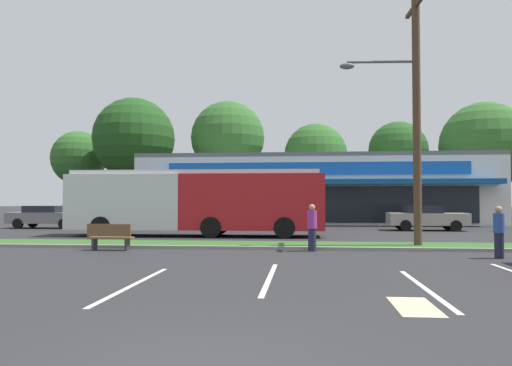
# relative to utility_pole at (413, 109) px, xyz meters

# --- Properties ---
(grass_median) EXTENTS (56.00, 2.20, 0.12)m
(grass_median) POSITION_rel_utility_pole_xyz_m (-5.27, 0.19, -5.17)
(grass_median) COLOR #2D5B23
(grass_median) RESTS_ON ground_plane
(curb_lip) EXTENTS (56.00, 0.24, 0.12)m
(curb_lip) POSITION_rel_utility_pole_xyz_m (-5.27, -1.03, -5.17)
(curb_lip) COLOR gray
(curb_lip) RESTS_ON ground_plane
(parking_stripe_0) EXTENTS (0.12, 4.80, 0.01)m
(parking_stripe_0) POSITION_rel_utility_pole_xyz_m (-7.73, -8.71, -5.22)
(parking_stripe_0) COLOR silver
(parking_stripe_0) RESTS_ON ground_plane
(parking_stripe_1) EXTENTS (0.12, 4.80, 0.01)m
(parking_stripe_1) POSITION_rel_utility_pole_xyz_m (-4.89, -7.53, -5.22)
(parking_stripe_1) COLOR silver
(parking_stripe_1) RESTS_ON ground_plane
(parking_stripe_2) EXTENTS (0.12, 4.80, 0.01)m
(parking_stripe_2) POSITION_rel_utility_pole_xyz_m (-1.62, -8.56, -5.22)
(parking_stripe_2) COLOR silver
(parking_stripe_2) RESTS_ON ground_plane
(lot_arrow) EXTENTS (0.70, 1.60, 0.01)m
(lot_arrow) POSITION_rel_utility_pole_xyz_m (-2.22, -10.38, -5.22)
(lot_arrow) COLOR beige
(lot_arrow) RESTS_ON ground_plane
(storefront_building) EXTENTS (26.42, 13.56, 5.19)m
(storefront_building) POSITION_rel_utility_pole_xyz_m (-3.25, 22.30, -2.63)
(storefront_building) COLOR silver
(storefront_building) RESTS_ON ground_plane
(tree_far_left) EXTENTS (5.83, 5.83, 9.18)m
(tree_far_left) POSITION_rel_utility_pole_xyz_m (-28.20, 32.36, 1.02)
(tree_far_left) COLOR #473323
(tree_far_left) RESTS_ON ground_plane
(tree_left) EXTENTS (8.16, 8.16, 12.00)m
(tree_left) POSITION_rel_utility_pole_xyz_m (-21.08, 29.35, 2.69)
(tree_left) COLOR #473323
(tree_left) RESTS_ON ground_plane
(tree_mid_left) EXTENTS (7.37, 7.37, 11.67)m
(tree_mid_left) POSITION_rel_utility_pole_xyz_m (-11.68, 30.26, 2.74)
(tree_mid_left) COLOR #473323
(tree_mid_left) RESTS_ON ground_plane
(tree_mid) EXTENTS (6.16, 6.16, 9.26)m
(tree_mid) POSITION_rel_utility_pole_xyz_m (-2.92, 30.07, 0.94)
(tree_mid) COLOR #473323
(tree_mid) RESTS_ON ground_plane
(tree_mid_right) EXTENTS (5.80, 5.80, 9.51)m
(tree_mid_right) POSITION_rel_utility_pole_xyz_m (5.18, 31.07, 1.36)
(tree_mid_right) COLOR #473323
(tree_mid_right) RESTS_ON ground_plane
(tree_right) EXTENTS (8.20, 8.20, 10.96)m
(tree_right) POSITION_rel_utility_pole_xyz_m (12.82, 29.40, 1.63)
(tree_right) COLOR #473323
(tree_right) RESTS_ON ground_plane
(utility_pole) EXTENTS (3.03, 2.40, 9.77)m
(utility_pole) POSITION_rel_utility_pole_xyz_m (0.00, 0.00, 0.00)
(utility_pole) COLOR #4C3826
(utility_pole) RESTS_ON ground_plane
(city_bus) EXTENTS (12.68, 2.75, 3.25)m
(city_bus) POSITION_rel_utility_pole_xyz_m (-9.43, 5.30, -3.46)
(city_bus) COLOR #AD191E
(city_bus) RESTS_ON ground_plane
(bus_stop_bench) EXTENTS (1.60, 0.45, 0.95)m
(bus_stop_bench) POSITION_rel_utility_pole_xyz_m (-11.00, -1.85, -4.72)
(bus_stop_bench) COLOR brown
(bus_stop_bench) RESTS_ON ground_plane
(car_0) EXTENTS (4.49, 1.86, 1.44)m
(car_0) POSITION_rel_utility_pole_xyz_m (3.05, 10.93, -4.47)
(car_0) COLOR #9E998C
(car_0) RESTS_ON ground_plane
(car_2) EXTENTS (4.16, 1.99, 1.57)m
(car_2) POSITION_rel_utility_pole_xyz_m (-15.08, 11.30, -4.43)
(car_2) COLOR #0C3F1E
(car_2) RESTS_ON ground_plane
(car_3) EXTENTS (4.77, 1.94, 1.42)m
(car_3) POSITION_rel_utility_pole_xyz_m (-20.28, 11.07, -4.48)
(car_3) COLOR slate
(car_3) RESTS_ON ground_plane
(pedestrian_near_bench) EXTENTS (0.33, 0.33, 1.65)m
(pedestrian_near_bench) POSITION_rel_utility_pole_xyz_m (-3.81, -1.44, -4.40)
(pedestrian_near_bench) COLOR #1E2338
(pedestrian_near_bench) RESTS_ON ground_plane
(pedestrian_by_pole) EXTENTS (0.33, 0.33, 1.62)m
(pedestrian_by_pole) POSITION_rel_utility_pole_xyz_m (1.92, -3.04, -4.41)
(pedestrian_by_pole) COLOR #1E2338
(pedestrian_by_pole) RESTS_ON ground_plane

